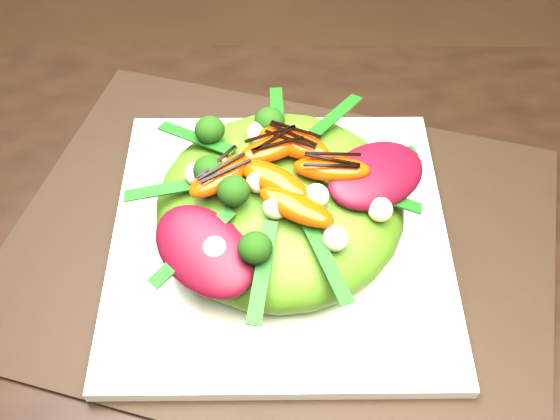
{
  "coord_description": "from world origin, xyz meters",
  "views": [
    {
      "loc": [
        -0.04,
        -0.17,
        1.23
      ],
      "look_at": [
        -0.04,
        0.17,
        0.8
      ],
      "focal_mm": 42.0,
      "sensor_mm": 36.0,
      "label": 1
    }
  ],
  "objects_px": {
    "placemat": "(280,243)",
    "salad_bowl": "(280,228)",
    "plate_base": "(280,238)",
    "orange_segment": "(252,140)",
    "lettuce_mound": "(280,204)"
  },
  "relations": [
    {
      "from": "plate_base",
      "to": "salad_bowl",
      "type": "height_order",
      "value": "salad_bowl"
    },
    {
      "from": "lettuce_mound",
      "to": "orange_segment",
      "type": "relative_size",
      "value": 3.4
    },
    {
      "from": "orange_segment",
      "to": "plate_base",
      "type": "bearing_deg",
      "value": -55.9
    },
    {
      "from": "orange_segment",
      "to": "lettuce_mound",
      "type": "bearing_deg",
      "value": -55.9
    },
    {
      "from": "salad_bowl",
      "to": "lettuce_mound",
      "type": "relative_size",
      "value": 1.25
    },
    {
      "from": "placemat",
      "to": "orange_segment",
      "type": "xyz_separation_m",
      "value": [
        -0.02,
        0.03,
        0.09
      ]
    },
    {
      "from": "plate_base",
      "to": "lettuce_mound",
      "type": "xyz_separation_m",
      "value": [
        0.0,
        0.0,
        0.05
      ]
    },
    {
      "from": "placemat",
      "to": "salad_bowl",
      "type": "xyz_separation_m",
      "value": [
        0.0,
        -0.0,
        0.02
      ]
    },
    {
      "from": "placemat",
      "to": "salad_bowl",
      "type": "bearing_deg",
      "value": -75.96
    },
    {
      "from": "placemat",
      "to": "orange_segment",
      "type": "bearing_deg",
      "value": 124.1
    },
    {
      "from": "placemat",
      "to": "salad_bowl",
      "type": "distance_m",
      "value": 0.02
    },
    {
      "from": "plate_base",
      "to": "orange_segment",
      "type": "xyz_separation_m",
      "value": [
        -0.02,
        0.03,
        0.09
      ]
    },
    {
      "from": "plate_base",
      "to": "orange_segment",
      "type": "height_order",
      "value": "orange_segment"
    },
    {
      "from": "placemat",
      "to": "salad_bowl",
      "type": "height_order",
      "value": "salad_bowl"
    },
    {
      "from": "plate_base",
      "to": "lettuce_mound",
      "type": "bearing_deg",
      "value": 0.0
    }
  ]
}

